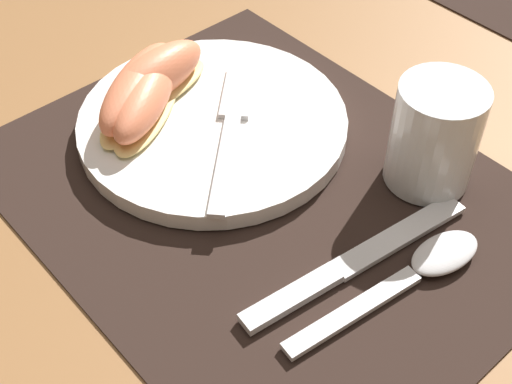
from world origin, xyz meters
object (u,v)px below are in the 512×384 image
(juice_glass, at_px, (434,140))
(citrus_wedge_2, at_px, (146,98))
(fork, at_px, (232,123))
(spoon, at_px, (421,268))
(plate, at_px, (213,124))
(knife, at_px, (352,263))
(citrus_wedge_1, at_px, (139,90))
(citrus_wedge_0, at_px, (159,76))

(juice_glass, distance_m, citrus_wedge_2, 0.25)
(fork, bearing_deg, juice_glass, 32.43)
(spoon, relative_size, fork, 1.18)
(fork, relative_size, citrus_wedge_2, 1.17)
(plate, bearing_deg, juice_glass, 30.40)
(juice_glass, bearing_deg, plate, -149.60)
(plate, distance_m, citrus_wedge_2, 0.06)
(knife, bearing_deg, juice_glass, 101.82)
(juice_glass, relative_size, citrus_wedge_1, 0.66)
(knife, relative_size, citrus_wedge_2, 1.60)
(fork, bearing_deg, plate, -165.70)
(juice_glass, height_order, spoon, juice_glass)
(knife, bearing_deg, spoon, 41.25)
(spoon, bearing_deg, knife, -138.75)
(juice_glass, xyz_separation_m, citrus_wedge_2, (-0.21, -0.14, -0.01))
(fork, xyz_separation_m, citrus_wedge_2, (-0.06, -0.04, 0.01))
(knife, distance_m, citrus_wedge_2, 0.23)
(juice_glass, xyz_separation_m, knife, (0.02, -0.12, -0.04))
(juice_glass, bearing_deg, spoon, -52.90)
(juice_glass, height_order, citrus_wedge_1, juice_glass)
(fork, relative_size, citrus_wedge_0, 1.26)
(citrus_wedge_1, bearing_deg, plate, 34.48)
(spoon, distance_m, citrus_wedge_0, 0.29)
(spoon, height_order, citrus_wedge_2, citrus_wedge_2)
(citrus_wedge_1, xyz_separation_m, citrus_wedge_2, (0.01, -0.00, -0.00))
(juice_glass, height_order, citrus_wedge_0, juice_glass)
(knife, height_order, citrus_wedge_2, citrus_wedge_2)
(juice_glass, bearing_deg, fork, -147.57)
(plate, relative_size, citrus_wedge_2, 1.84)
(citrus_wedge_1, bearing_deg, citrus_wedge_2, -6.80)
(citrus_wedge_0, bearing_deg, juice_glass, 26.16)
(knife, xyz_separation_m, fork, (-0.17, 0.02, 0.02))
(plate, distance_m, juice_glass, 0.19)
(knife, height_order, fork, fork)
(juice_glass, xyz_separation_m, citrus_wedge_0, (-0.22, -0.11, -0.01))
(juice_glass, bearing_deg, knife, -78.18)
(knife, distance_m, citrus_wedge_1, 0.25)
(knife, bearing_deg, citrus_wedge_2, -174.97)
(juice_glass, bearing_deg, citrus_wedge_2, -146.73)
(plate, bearing_deg, citrus_wedge_0, -167.40)
(citrus_wedge_0, xyz_separation_m, citrus_wedge_2, (0.02, -0.03, -0.00))
(citrus_wedge_2, bearing_deg, plate, 42.70)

